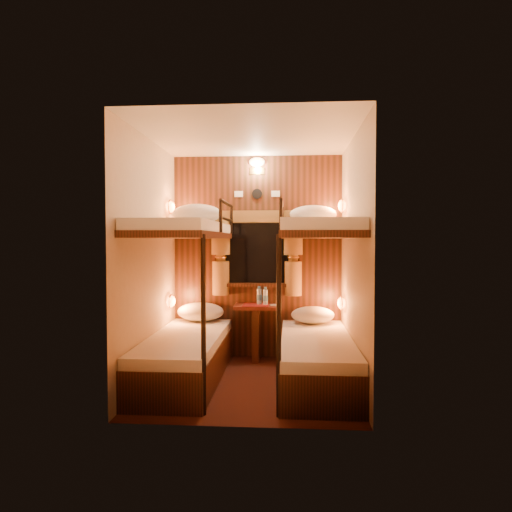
# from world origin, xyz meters

# --- Properties ---
(floor) EXTENTS (2.10, 2.10, 0.00)m
(floor) POSITION_xyz_m (0.00, 0.00, 0.00)
(floor) COLOR black
(floor) RESTS_ON ground
(ceiling) EXTENTS (2.10, 2.10, 0.00)m
(ceiling) POSITION_xyz_m (0.00, 0.00, 2.40)
(ceiling) COLOR silver
(ceiling) RESTS_ON wall_back
(wall_back) EXTENTS (2.40, 0.00, 2.40)m
(wall_back) POSITION_xyz_m (0.00, 1.05, 1.20)
(wall_back) COLOR #C6B293
(wall_back) RESTS_ON floor
(wall_front) EXTENTS (2.40, 0.00, 2.40)m
(wall_front) POSITION_xyz_m (0.00, -1.05, 1.20)
(wall_front) COLOR #C6B293
(wall_front) RESTS_ON floor
(wall_left) EXTENTS (0.00, 2.40, 2.40)m
(wall_left) POSITION_xyz_m (-1.00, 0.00, 1.20)
(wall_left) COLOR #C6B293
(wall_left) RESTS_ON floor
(wall_right) EXTENTS (0.00, 2.40, 2.40)m
(wall_right) POSITION_xyz_m (1.00, 0.00, 1.20)
(wall_right) COLOR #C6B293
(wall_right) RESTS_ON floor
(back_panel) EXTENTS (2.00, 0.03, 2.40)m
(back_panel) POSITION_xyz_m (0.00, 1.04, 1.20)
(back_panel) COLOR black
(back_panel) RESTS_ON floor
(bunk_left) EXTENTS (0.72, 1.90, 1.82)m
(bunk_left) POSITION_xyz_m (-0.65, 0.07, 0.56)
(bunk_left) COLOR black
(bunk_left) RESTS_ON floor
(bunk_right) EXTENTS (0.72, 1.90, 1.82)m
(bunk_right) POSITION_xyz_m (0.65, 0.07, 0.56)
(bunk_right) COLOR black
(bunk_right) RESTS_ON floor
(window) EXTENTS (1.00, 0.12, 0.79)m
(window) POSITION_xyz_m (0.00, 1.00, 1.18)
(window) COLOR black
(window) RESTS_ON back_panel
(curtains) EXTENTS (1.10, 0.22, 1.00)m
(curtains) POSITION_xyz_m (0.00, 0.97, 1.26)
(curtains) COLOR olive
(curtains) RESTS_ON back_panel
(back_fixtures) EXTENTS (0.54, 0.09, 0.48)m
(back_fixtures) POSITION_xyz_m (0.00, 1.00, 2.25)
(back_fixtures) COLOR black
(back_fixtures) RESTS_ON back_panel
(reading_lamps) EXTENTS (2.00, 0.20, 1.25)m
(reading_lamps) POSITION_xyz_m (-0.00, 0.70, 1.24)
(reading_lamps) COLOR orange
(reading_lamps) RESTS_ON wall_left
(table) EXTENTS (0.50, 0.34, 0.66)m
(table) POSITION_xyz_m (0.00, 0.85, 0.41)
(table) COLOR #591514
(table) RESTS_ON floor
(bottle_left) EXTENTS (0.06, 0.06, 0.21)m
(bottle_left) POSITION_xyz_m (0.03, 0.89, 0.74)
(bottle_left) COLOR #99BFE5
(bottle_left) RESTS_ON table
(bottle_right) EXTENTS (0.06, 0.06, 0.21)m
(bottle_right) POSITION_xyz_m (0.11, 0.86, 0.74)
(bottle_right) COLOR #99BFE5
(bottle_right) RESTS_ON table
(sachet_a) EXTENTS (0.09, 0.07, 0.01)m
(sachet_a) POSITION_xyz_m (0.21, 0.81, 0.65)
(sachet_a) COLOR silver
(sachet_a) RESTS_ON table
(sachet_b) EXTENTS (0.09, 0.08, 0.01)m
(sachet_b) POSITION_xyz_m (0.20, 0.87, 0.65)
(sachet_b) COLOR silver
(sachet_b) RESTS_ON table
(pillow_lower_left) EXTENTS (0.55, 0.39, 0.21)m
(pillow_lower_left) POSITION_xyz_m (-0.65, 0.84, 0.56)
(pillow_lower_left) COLOR silver
(pillow_lower_left) RESTS_ON bunk_left
(pillow_lower_right) EXTENTS (0.49, 0.35, 0.19)m
(pillow_lower_right) POSITION_xyz_m (0.65, 0.77, 0.55)
(pillow_lower_right) COLOR silver
(pillow_lower_right) RESTS_ON bunk_right
(pillow_upper_left) EXTENTS (0.56, 0.40, 0.22)m
(pillow_upper_left) POSITION_xyz_m (-0.65, 0.66, 1.70)
(pillow_upper_left) COLOR silver
(pillow_upper_left) RESTS_ON bunk_left
(pillow_upper_right) EXTENTS (0.53, 0.38, 0.21)m
(pillow_upper_right) POSITION_xyz_m (0.65, 0.78, 1.69)
(pillow_upper_right) COLOR silver
(pillow_upper_right) RESTS_ON bunk_right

